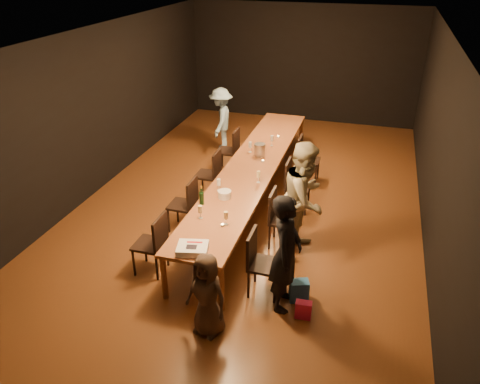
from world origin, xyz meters
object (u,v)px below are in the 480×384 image
(chair_right_0, at_px, (265,264))
(man_blue, at_px, (221,119))
(chair_left_0, at_px, (149,244))
(chair_left_2, at_px, (208,174))
(chair_right_2, at_px, (298,186))
(chair_left_1, at_px, (182,204))
(chair_right_1, at_px, (284,220))
(table, at_px, (252,168))
(woman_birthday, at_px, (286,253))
(birthday_cake, at_px, (193,248))
(ice_bucket, at_px, (260,150))
(chair_right_3, at_px, (309,160))
(chair_left_3, at_px, (227,150))
(plate_stack, at_px, (225,194))
(woman_tan, at_px, (305,198))
(champagne_bottle, at_px, (201,195))
(child, at_px, (207,295))

(chair_right_0, height_order, man_blue, man_blue)
(chair_left_0, xyz_separation_m, chair_left_2, (0.00, 2.40, 0.00))
(chair_right_2, distance_m, chair_left_0, 2.94)
(chair_left_0, distance_m, chair_left_1, 1.20)
(chair_left_2, bearing_deg, chair_right_1, -125.22)
(table, xyz_separation_m, woman_birthday, (1.15, -2.57, 0.11))
(birthday_cake, bearing_deg, table, 76.33)
(chair_left_1, height_order, birthday_cake, chair_left_1)
(table, distance_m, ice_bucket, 0.51)
(chair_right_0, xyz_separation_m, man_blue, (-2.21, 4.71, 0.26))
(chair_right_0, height_order, birthday_cake, chair_right_0)
(chair_right_3, relative_size, chair_left_1, 1.00)
(chair_right_3, distance_m, woman_birthday, 3.79)
(chair_left_1, xyz_separation_m, chair_left_3, (0.00, 2.40, 0.00))
(chair_left_3, bearing_deg, plate_stack, -162.85)
(chair_left_0, xyz_separation_m, ice_bucket, (0.87, 2.89, 0.40))
(chair_right_1, bearing_deg, birthday_cake, -28.85)
(woman_birthday, bearing_deg, plate_stack, 43.68)
(man_blue, bearing_deg, chair_left_1, -0.07)
(chair_left_3, bearing_deg, chair_left_2, -180.00)
(chair_left_1, relative_size, birthday_cake, 2.05)
(chair_left_0, height_order, chair_left_1, same)
(chair_right_3, bearing_deg, chair_left_2, -54.78)
(chair_right_0, bearing_deg, woman_birthday, 61.11)
(chair_left_0, relative_size, birthday_cake, 2.05)
(woman_tan, relative_size, champagne_bottle, 5.84)
(chair_left_0, xyz_separation_m, chair_left_3, (0.00, 3.60, 0.00))
(man_blue, bearing_deg, woman_tan, 27.15)
(birthday_cake, bearing_deg, chair_right_1, 47.89)
(chair_right_0, relative_size, chair_right_1, 1.00)
(table, height_order, woman_birthday, woman_birthday)
(birthday_cake, bearing_deg, child, -67.44)
(man_blue, bearing_deg, chair_right_1, 23.86)
(chair_left_0, distance_m, chair_left_3, 3.60)
(chair_left_1, xyz_separation_m, chair_left_2, (0.00, 1.20, 0.00))
(chair_left_0, distance_m, man_blue, 4.74)
(chair_right_0, bearing_deg, chair_right_3, 180.00)
(chair_left_1, relative_size, chair_left_3, 1.00)
(chair_left_3, bearing_deg, birthday_cake, -168.22)
(table, height_order, chair_right_2, chair_right_2)
(chair_right_2, xyz_separation_m, man_blue, (-2.21, 2.31, 0.26))
(chair_right_3, xyz_separation_m, child, (-0.49, -4.51, 0.09))
(woman_tan, bearing_deg, chair_left_3, 54.25)
(woman_birthday, relative_size, champagne_bottle, 5.32)
(birthday_cake, relative_size, plate_stack, 2.18)
(chair_right_1, height_order, birthday_cake, chair_right_1)
(chair_right_0, relative_size, champagne_bottle, 3.05)
(chair_left_3, bearing_deg, child, -164.94)
(man_blue, height_order, birthday_cake, man_blue)
(chair_right_1, relative_size, woman_tan, 0.52)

